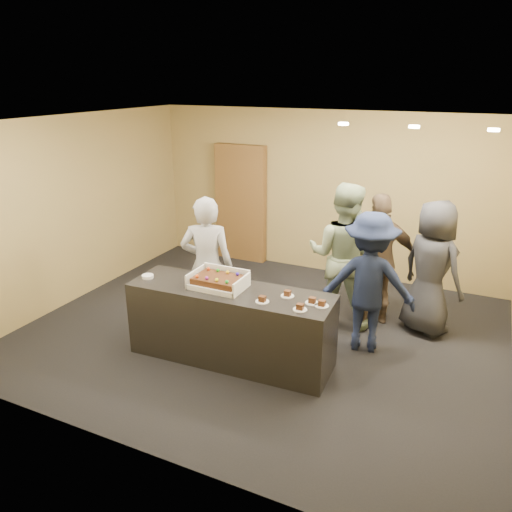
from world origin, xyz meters
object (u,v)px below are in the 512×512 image
at_px(storage_cabinet, 241,203).
at_px(person_server_grey, 207,266).
at_px(plate_stack, 148,276).
at_px(sheet_cake, 218,279).
at_px(serving_counter, 231,325).
at_px(person_dark_suit, 432,268).
at_px(person_brown_extra, 378,260).
at_px(person_navy_man, 369,283).
at_px(person_sage_man, 342,255).
at_px(cake_box, 219,283).

xyz_separation_m(storage_cabinet, person_server_grey, (0.87, -2.67, -0.13)).
bearing_deg(plate_stack, person_server_grey, 52.43).
height_order(plate_stack, person_server_grey, person_server_grey).
bearing_deg(sheet_cake, serving_counter, -0.00).
bearing_deg(storage_cabinet, person_dark_suit, -22.57).
distance_m(sheet_cake, person_brown_extra, 2.25).
bearing_deg(person_navy_man, person_brown_extra, -95.74).
bearing_deg(person_server_grey, person_sage_man, -167.47).
relative_size(cake_box, person_brown_extra, 0.35).
relative_size(plate_stack, person_server_grey, 0.08).
bearing_deg(person_server_grey, person_brown_extra, -169.08).
bearing_deg(storage_cabinet, person_sage_man, -35.48).
height_order(plate_stack, person_sage_man, person_sage_man).
distance_m(sheet_cake, plate_stack, 0.92).
xyz_separation_m(plate_stack, person_navy_man, (2.44, 1.07, -0.05)).
xyz_separation_m(cake_box, person_navy_man, (1.52, 0.93, -0.08)).
bearing_deg(serving_counter, plate_stack, -176.33).
bearing_deg(person_sage_man, person_dark_suit, -170.92).
distance_m(person_server_grey, person_brown_extra, 2.26).
distance_m(serving_counter, person_dark_suit, 2.67).
relative_size(plate_stack, person_brown_extra, 0.08).
height_order(storage_cabinet, cake_box, storage_cabinet).
xyz_separation_m(storage_cabinet, plate_stack, (0.40, -3.28, -0.12)).
distance_m(person_navy_man, person_dark_suit, 0.99).
bearing_deg(serving_counter, person_dark_suit, 38.29).
xyz_separation_m(plate_stack, person_sage_man, (1.96, 1.60, 0.05)).
relative_size(serving_counter, person_dark_suit, 1.36).
height_order(cake_box, person_navy_man, person_navy_man).
height_order(storage_cabinet, person_sage_man, storage_cabinet).
bearing_deg(person_sage_man, sheet_cake, 51.65).
distance_m(plate_stack, person_sage_man, 2.53).
bearing_deg(person_dark_suit, person_server_grey, 56.85).
height_order(serving_counter, person_server_grey, person_server_grey).
relative_size(storage_cabinet, sheet_cake, 3.90).
xyz_separation_m(plate_stack, person_server_grey, (0.47, 0.61, -0.01)).
bearing_deg(cake_box, plate_stack, -171.39).
bearing_deg(person_brown_extra, storage_cabinet, -57.22).
height_order(storage_cabinet, person_server_grey, storage_cabinet).
height_order(cake_box, person_sage_man, person_sage_man).
height_order(serving_counter, cake_box, cake_box).
bearing_deg(person_dark_suit, sheet_cake, 70.21).
distance_m(storage_cabinet, person_navy_man, 3.60).
bearing_deg(person_sage_man, cake_box, 51.23).
xyz_separation_m(person_server_grey, person_sage_man, (1.49, 0.99, 0.06)).
distance_m(cake_box, person_dark_suit, 2.74).
relative_size(serving_counter, sheet_cake, 4.50).
relative_size(storage_cabinet, person_server_grey, 1.14).
bearing_deg(person_navy_man, cake_box, 22.06).
relative_size(person_sage_man, person_brown_extra, 1.08).
relative_size(person_server_grey, person_dark_suit, 1.03).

